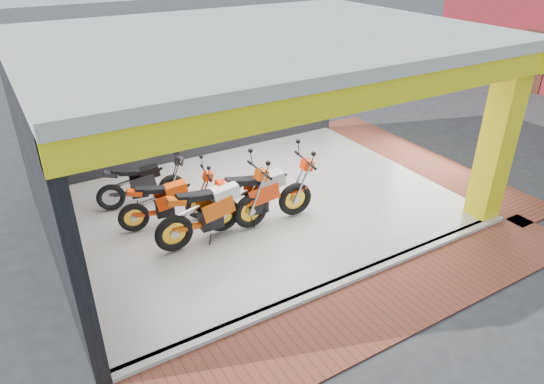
{
  "coord_description": "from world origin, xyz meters",
  "views": [
    {
      "loc": [
        -4.47,
        -6.0,
        5.27
      ],
      "look_at": [
        -0.29,
        1.01,
        0.9
      ],
      "focal_mm": 32.0,
      "sensor_mm": 36.0,
      "label": 1
    }
  ],
  "objects": [
    {
      "name": "back_wall",
      "position": [
        0.0,
        5.1,
        1.75
      ],
      "size": [
        8.2,
        0.2,
        3.5
      ],
      "primitive_type": "cube",
      "color": "black",
      "rests_on": "ground"
    },
    {
      "name": "moto_row_c",
      "position": [
        -1.37,
        2.05,
        0.72
      ],
      "size": [
        2.11,
        1.05,
        1.23
      ],
      "primitive_type": null,
      "rotation": [
        0.0,
        0.0,
        -0.16
      ],
      "color": "#E83809",
      "rests_on": "showroom_floor"
    },
    {
      "name": "corner_column",
      "position": [
        3.75,
        -0.75,
        1.75
      ],
      "size": [
        0.5,
        0.5,
        3.5
      ],
      "primitive_type": "cube",
      "color": "#FFEF15",
      "rests_on": "ground"
    },
    {
      "name": "header_beam_front",
      "position": [
        0.0,
        -1.0,
        3.3
      ],
      "size": [
        8.4,
        0.3,
        0.4
      ],
      "primitive_type": "cube",
      "color": "#FFEF15",
      "rests_on": "corner_column"
    },
    {
      "name": "header_beam_right",
      "position": [
        4.0,
        2.0,
        3.3
      ],
      "size": [
        0.3,
        6.4,
        0.4
      ],
      "primitive_type": "cube",
      "color": "#FFEF15",
      "rests_on": "corner_column"
    },
    {
      "name": "left_wall",
      "position": [
        -4.1,
        2.0,
        1.75
      ],
      "size": [
        0.2,
        6.2,
        3.5
      ],
      "primitive_type": "cube",
      "color": "black",
      "rests_on": "ground"
    },
    {
      "name": "showroom_floor",
      "position": [
        0.0,
        2.0,
        0.05
      ],
      "size": [
        8.0,
        6.0,
        0.1
      ],
      "primitive_type": "cube",
      "color": "silver",
      "rests_on": "ground"
    },
    {
      "name": "ground",
      "position": [
        0.0,
        0.0,
        0.0
      ],
      "size": [
        80.0,
        80.0,
        0.0
      ],
      "primitive_type": "plane",
      "color": "#2D2D30",
      "rests_on": "ground"
    },
    {
      "name": "moto_row_a",
      "position": [
        0.36,
        1.17,
        0.84
      ],
      "size": [
        2.51,
        1.21,
        1.47
      ],
      "primitive_type": null,
      "rotation": [
        0.0,
        0.0,
        -0.14
      ],
      "color": "#FF380A",
      "rests_on": "showroom_floor"
    },
    {
      "name": "paver_right",
      "position": [
        4.8,
        2.0,
        0.01
      ],
      "size": [
        1.4,
        7.0,
        0.03
      ],
      "primitive_type": "cube",
      "color": "brown",
      "rests_on": "ground"
    },
    {
      "name": "paver_front",
      "position": [
        0.0,
        -1.8,
        0.01
      ],
      "size": [
        9.0,
        1.4,
        0.03
      ],
      "primitive_type": "cube",
      "color": "brown",
      "rests_on": "ground"
    },
    {
      "name": "moto_row_b",
      "position": [
        -1.57,
        3.09,
        0.7
      ],
      "size": [
        2.07,
        1.06,
        1.2
      ],
      "primitive_type": null,
      "rotation": [
        0.0,
        0.0,
        -0.18
      ],
      "color": "black",
      "rests_on": "showroom_floor"
    },
    {
      "name": "floor_kerb",
      "position": [
        0.0,
        -1.02,
        0.05
      ],
      "size": [
        8.0,
        0.2,
        0.1
      ],
      "primitive_type": "cube",
      "color": "silver",
      "rests_on": "ground"
    },
    {
      "name": "moto_hero",
      "position": [
        -0.65,
        1.21,
        0.84
      ],
      "size": [
        2.43,
        0.91,
        1.48
      ],
      "primitive_type": null,
      "rotation": [
        0.0,
        0.0,
        -0.01
      ],
      "color": "#E14F09",
      "rests_on": "showroom_floor"
    },
    {
      "name": "showroom_ceiling",
      "position": [
        0.0,
        2.0,
        3.6
      ],
      "size": [
        8.4,
        6.4,
        0.2
      ],
      "primitive_type": "cube",
      "color": "beige",
      "rests_on": "corner_column"
    }
  ]
}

